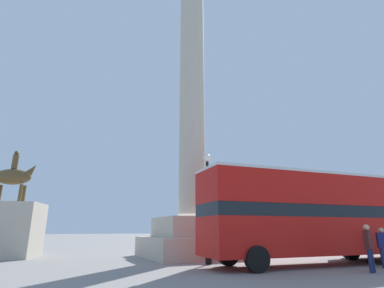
{
  "coord_description": "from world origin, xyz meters",
  "views": [
    {
      "loc": [
        -7.78,
        -17.26,
        1.6
      ],
      "look_at": [
        0.0,
        0.0,
        7.01
      ],
      "focal_mm": 28.0,
      "sensor_mm": 36.0,
      "label": 1
    }
  ],
  "objects_px": {
    "pedestrian_by_plinth": "(369,245)",
    "pedestrian_near_lamp": "(383,245)",
    "monument_column": "(192,124)",
    "bus_b": "(308,213)",
    "street_lamp": "(208,202)",
    "equestrian_statue": "(5,226)"
  },
  "relations": [
    {
      "from": "monument_column",
      "to": "bus_b",
      "type": "bearing_deg",
      "value": -61.77
    },
    {
      "from": "equestrian_statue",
      "to": "bus_b",
      "type": "bearing_deg",
      "value": -21.12
    },
    {
      "from": "bus_b",
      "to": "pedestrian_near_lamp",
      "type": "height_order",
      "value": "bus_b"
    },
    {
      "from": "bus_b",
      "to": "pedestrian_near_lamp",
      "type": "relative_size",
      "value": 6.41
    },
    {
      "from": "monument_column",
      "to": "street_lamp",
      "type": "xyz_separation_m",
      "value": [
        -0.84,
        -3.77,
        -5.5
      ]
    },
    {
      "from": "bus_b",
      "to": "equestrian_statue",
      "type": "distance_m",
      "value": 17.07
    },
    {
      "from": "bus_b",
      "to": "pedestrian_by_plinth",
      "type": "height_order",
      "value": "bus_b"
    },
    {
      "from": "bus_b",
      "to": "equestrian_statue",
      "type": "xyz_separation_m",
      "value": [
        -13.67,
        10.21,
        -0.53
      ]
    },
    {
      "from": "monument_column",
      "to": "equestrian_statue",
      "type": "xyz_separation_m",
      "value": [
        -10.36,
        4.05,
        -6.6
      ]
    },
    {
      "from": "monument_column",
      "to": "equestrian_statue",
      "type": "height_order",
      "value": "monument_column"
    },
    {
      "from": "equestrian_statue",
      "to": "monument_column",
      "type": "bearing_deg",
      "value": -5.7
    },
    {
      "from": "equestrian_statue",
      "to": "street_lamp",
      "type": "xyz_separation_m",
      "value": [
        9.52,
        -7.82,
        1.1
      ]
    },
    {
      "from": "bus_b",
      "to": "pedestrian_near_lamp",
      "type": "bearing_deg",
      "value": -38.71
    },
    {
      "from": "pedestrian_near_lamp",
      "to": "equestrian_statue",
      "type": "bearing_deg",
      "value": 173.91
    },
    {
      "from": "street_lamp",
      "to": "pedestrian_by_plinth",
      "type": "relative_size",
      "value": 3.0
    },
    {
      "from": "pedestrian_near_lamp",
      "to": "pedestrian_by_plinth",
      "type": "distance_m",
      "value": 2.07
    },
    {
      "from": "monument_column",
      "to": "bus_b",
      "type": "xyz_separation_m",
      "value": [
        3.31,
        -6.17,
        -6.07
      ]
    },
    {
      "from": "pedestrian_by_plinth",
      "to": "bus_b",
      "type": "bearing_deg",
      "value": 75.96
    },
    {
      "from": "pedestrian_by_plinth",
      "to": "pedestrian_near_lamp",
      "type": "bearing_deg",
      "value": 1.45
    },
    {
      "from": "pedestrian_by_plinth",
      "to": "monument_column",
      "type": "bearing_deg",
      "value": 92.47
    },
    {
      "from": "equestrian_statue",
      "to": "pedestrian_by_plinth",
      "type": "xyz_separation_m",
      "value": [
        13.93,
        -12.94,
        -0.78
      ]
    },
    {
      "from": "pedestrian_near_lamp",
      "to": "street_lamp",
      "type": "bearing_deg",
      "value": 176.81
    }
  ]
}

